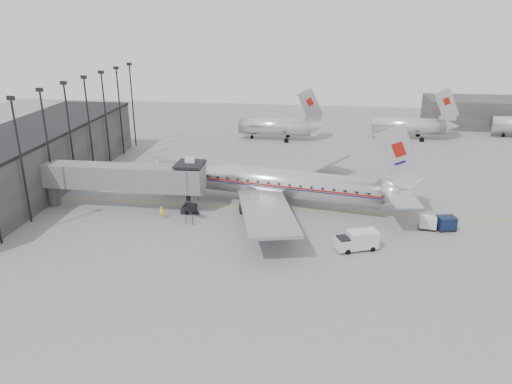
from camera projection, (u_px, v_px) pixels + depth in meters
The scene contains 13 objects.
ground at pixel (258, 227), 59.17m from camera, with size 160.00×160.00×0.00m, color slate.
terminal at pixel (31, 160), 71.22m from camera, with size 12.00×46.00×8.00m, color #34312F.
hangar at pixel (497, 113), 108.46m from camera, with size 30.00×12.00×6.00m, color #34312F.
apron_line at pixel (286, 209), 64.38m from camera, with size 0.15×60.00×0.01m, color gold.
jet_bridge at pixel (131, 178), 63.16m from camera, with size 21.00×6.20×7.10m.
floodlight_masts at pixel (80, 127), 71.70m from camera, with size 0.90×42.25×15.25m.
distant_aircraft_near at pixel (276, 126), 97.50m from camera, with size 16.39×3.20×10.26m.
distant_aircraft_mid at pixel (409, 125), 98.06m from camera, with size 16.39×3.20×10.26m.
airliner at pixel (271, 182), 65.18m from camera, with size 37.35×34.30×11.92m.
service_van at pixel (357, 240), 53.21m from camera, with size 4.83×3.23×2.12m.
baggage_cart_navy at pixel (446, 223), 58.06m from camera, with size 2.44×2.07×1.66m.
baggage_cart_white at pixel (428, 223), 58.33m from camera, with size 2.15×1.76×1.53m.
ramp_worker at pixel (162, 213), 61.21m from camera, with size 0.56×0.37×1.54m, color yellow.
Camera 1 is at (6.82, -53.63, 24.41)m, focal length 35.00 mm.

